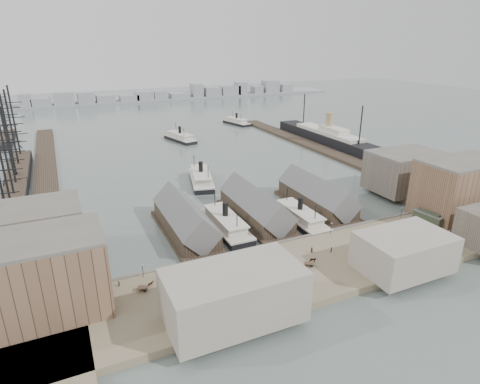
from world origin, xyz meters
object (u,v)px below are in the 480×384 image
ferry_docked_west (225,223)px  ocean_steamer (328,137)px  tram (428,218)px  horse_cart_left (148,285)px  horse_cart_right (371,251)px  horse_cart_center (312,261)px

ferry_docked_west → ocean_steamer: ocean_steamer is taller
ferry_docked_west → tram: (62.63, -27.57, 1.42)m
horse_cart_left → horse_cart_right: (62.93, -9.73, 0.03)m
horse_cart_left → horse_cart_center: 44.39m
tram → ferry_docked_west: bearing=148.2°
ferry_docked_west → tram: size_ratio=2.77×
ocean_steamer → tram: 120.74m
ferry_docked_west → horse_cart_right: bearing=-49.0°
ocean_steamer → horse_cart_right: bearing=-121.4°
horse_cart_center → tram: bearing=-51.8°
horse_cart_center → horse_cart_right: horse_cart_right is taller
tram → horse_cart_right: (-31.56, -8.12, -1.09)m
tram → ocean_steamer: bearing=61.4°
ocean_steamer → horse_cart_right: size_ratio=20.41×
ocean_steamer → horse_cart_center: bearing=-128.1°
ferry_docked_west → ocean_steamer: bearing=39.2°
horse_cart_left → ferry_docked_west: bearing=-24.8°
ferry_docked_west → ocean_steamer: (105.00, 85.49, 1.65)m
tram → horse_cart_center: tram is taller
ferry_docked_west → horse_cart_right: (31.07, -35.69, 0.34)m
tram → horse_cart_right: tram is taller
horse_cart_center → horse_cart_right: (19.17, -2.27, 0.01)m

